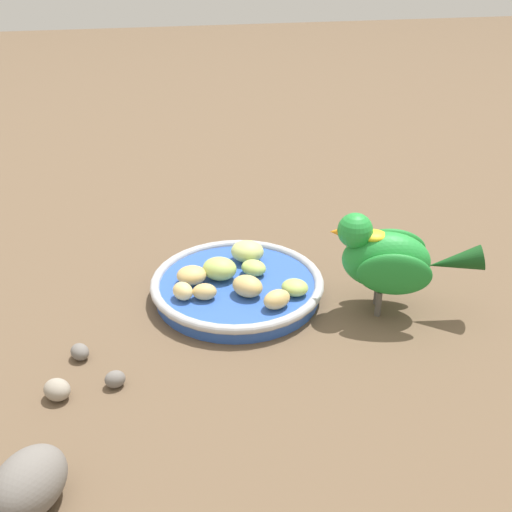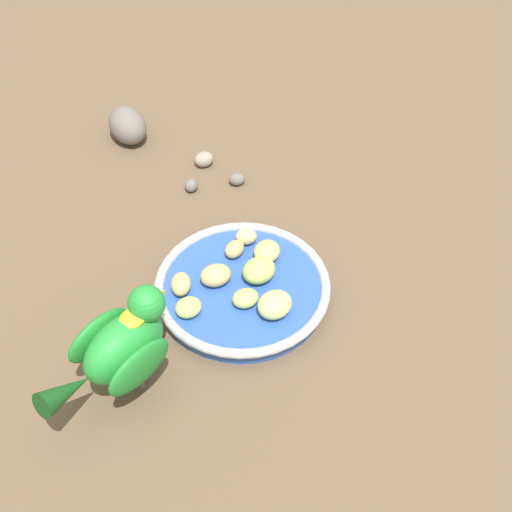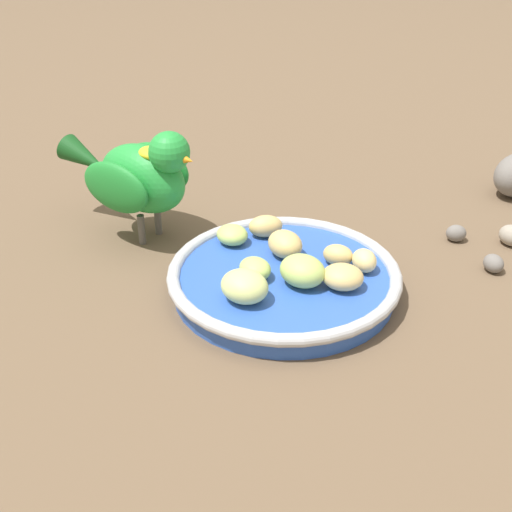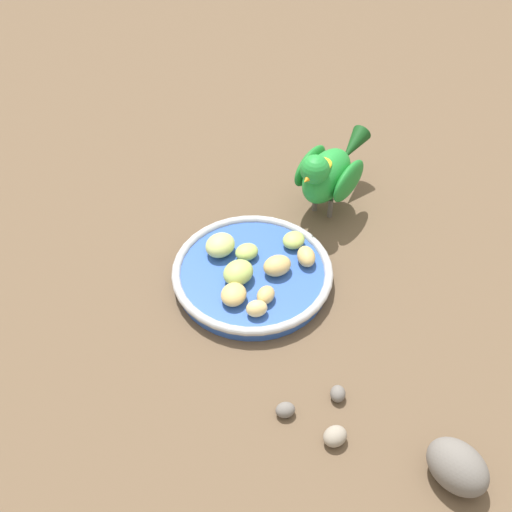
{
  "view_description": "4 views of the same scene",
  "coord_description": "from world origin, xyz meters",
  "px_view_note": "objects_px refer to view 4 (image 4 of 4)",
  "views": [
    {
      "loc": [
        -0.07,
        -0.6,
        0.39
      ],
      "look_at": [
        0.04,
        -0.01,
        0.06
      ],
      "focal_mm": 44.15,
      "sensor_mm": 36.0,
      "label": 1
    },
    {
      "loc": [
        0.55,
        0.25,
        0.68
      ],
      "look_at": [
        0.0,
        0.01,
        0.05
      ],
      "focal_mm": 54.95,
      "sensor_mm": 36.0,
      "label": 2
    },
    {
      "loc": [
        -0.09,
        0.5,
        0.33
      ],
      "look_at": [
        0.05,
        0.02,
        0.04
      ],
      "focal_mm": 48.85,
      "sensor_mm": 36.0,
      "label": 3
    },
    {
      "loc": [
        -0.53,
        -0.15,
        0.63
      ],
      "look_at": [
        0.01,
        -0.0,
        0.06
      ],
      "focal_mm": 48.03,
      "sensor_mm": 36.0,
      "label": 4
    }
  ],
  "objects_px": {
    "apple_piece_3": "(220,245)",
    "feeding_bowl": "(252,274)",
    "apple_piece_0": "(238,273)",
    "apple_piece_6": "(247,252)",
    "apple_piece_8": "(257,308)",
    "pebble_1": "(285,410)",
    "apple_piece_2": "(277,266)",
    "apple_piece_5": "(294,240)",
    "apple_piece_1": "(306,256)",
    "pebble_2": "(338,394)",
    "apple_piece_4": "(234,294)",
    "rock_large": "(457,467)",
    "pebble_0": "(335,436)",
    "parrot": "(328,172)",
    "apple_piece_7": "(266,295)"
  },
  "relations": [
    {
      "from": "apple_piece_3",
      "to": "feeding_bowl",
      "type": "bearing_deg",
      "value": -113.39
    },
    {
      "from": "apple_piece_0",
      "to": "apple_piece_6",
      "type": "xyz_separation_m",
      "value": [
        0.04,
        0.0,
        -0.0
      ]
    },
    {
      "from": "apple_piece_8",
      "to": "pebble_1",
      "type": "height_order",
      "value": "apple_piece_8"
    },
    {
      "from": "apple_piece_0",
      "to": "apple_piece_3",
      "type": "distance_m",
      "value": 0.05
    },
    {
      "from": "apple_piece_3",
      "to": "apple_piece_8",
      "type": "relative_size",
      "value": 1.59
    },
    {
      "from": "apple_piece_2",
      "to": "apple_piece_5",
      "type": "height_order",
      "value": "apple_piece_2"
    },
    {
      "from": "apple_piece_5",
      "to": "pebble_1",
      "type": "height_order",
      "value": "apple_piece_5"
    },
    {
      "from": "apple_piece_5",
      "to": "apple_piece_6",
      "type": "height_order",
      "value": "same"
    },
    {
      "from": "apple_piece_1",
      "to": "pebble_2",
      "type": "bearing_deg",
      "value": -156.53
    },
    {
      "from": "apple_piece_1",
      "to": "apple_piece_4",
      "type": "xyz_separation_m",
      "value": [
        -0.08,
        0.07,
        -0.0
      ]
    },
    {
      "from": "apple_piece_0",
      "to": "pebble_2",
      "type": "xyz_separation_m",
      "value": [
        -0.12,
        -0.15,
        -0.02
      ]
    },
    {
      "from": "rock_large",
      "to": "pebble_2",
      "type": "relative_size",
      "value": 3.37
    },
    {
      "from": "apple_piece_5",
      "to": "apple_piece_6",
      "type": "xyz_separation_m",
      "value": [
        -0.04,
        0.05,
        0.0
      ]
    },
    {
      "from": "apple_piece_1",
      "to": "apple_piece_5",
      "type": "height_order",
      "value": "apple_piece_1"
    },
    {
      "from": "apple_piece_2",
      "to": "pebble_0",
      "type": "height_order",
      "value": "apple_piece_2"
    },
    {
      "from": "feeding_bowl",
      "to": "pebble_2",
      "type": "distance_m",
      "value": 0.19
    },
    {
      "from": "apple_piece_2",
      "to": "parrot",
      "type": "distance_m",
      "value": 0.16
    },
    {
      "from": "apple_piece_2",
      "to": "apple_piece_5",
      "type": "xyz_separation_m",
      "value": [
        0.05,
        -0.01,
        -0.0
      ]
    },
    {
      "from": "apple_piece_1",
      "to": "pebble_0",
      "type": "relative_size",
      "value": 1.22
    },
    {
      "from": "apple_piece_2",
      "to": "rock_large",
      "type": "bearing_deg",
      "value": -131.58
    },
    {
      "from": "pebble_1",
      "to": "apple_piece_6",
      "type": "bearing_deg",
      "value": 26.85
    },
    {
      "from": "apple_piece_5",
      "to": "rock_large",
      "type": "xyz_separation_m",
      "value": [
        -0.26,
        -0.22,
        -0.0
      ]
    },
    {
      "from": "feeding_bowl",
      "to": "apple_piece_4",
      "type": "height_order",
      "value": "apple_piece_4"
    },
    {
      "from": "apple_piece_3",
      "to": "apple_piece_0",
      "type": "bearing_deg",
      "value": -137.81
    },
    {
      "from": "feeding_bowl",
      "to": "rock_large",
      "type": "bearing_deg",
      "value": -127.29
    },
    {
      "from": "apple_piece_3",
      "to": "apple_piece_6",
      "type": "height_order",
      "value": "apple_piece_3"
    },
    {
      "from": "pebble_0",
      "to": "pebble_2",
      "type": "relative_size",
      "value": 1.33
    },
    {
      "from": "apple_piece_0",
      "to": "pebble_2",
      "type": "distance_m",
      "value": 0.19
    },
    {
      "from": "apple_piece_3",
      "to": "parrot",
      "type": "relative_size",
      "value": 0.25
    },
    {
      "from": "apple_piece_3",
      "to": "pebble_1",
      "type": "xyz_separation_m",
      "value": [
        -0.19,
        -0.13,
        -0.02
      ]
    },
    {
      "from": "apple_piece_6",
      "to": "parrot",
      "type": "height_order",
      "value": "parrot"
    },
    {
      "from": "apple_piece_8",
      "to": "apple_piece_1",
      "type": "bearing_deg",
      "value": -20.68
    },
    {
      "from": "apple_piece_2",
      "to": "pebble_2",
      "type": "bearing_deg",
      "value": -144.18
    },
    {
      "from": "pebble_0",
      "to": "apple_piece_3",
      "type": "bearing_deg",
      "value": 41.87
    },
    {
      "from": "apple_piece_4",
      "to": "pebble_0",
      "type": "distance_m",
      "value": 0.2
    },
    {
      "from": "apple_piece_3",
      "to": "apple_piece_7",
      "type": "xyz_separation_m",
      "value": [
        -0.06,
        -0.08,
        -0.0
      ]
    },
    {
      "from": "pebble_1",
      "to": "pebble_2",
      "type": "relative_size",
      "value": 1.08
    },
    {
      "from": "apple_piece_8",
      "to": "pebble_0",
      "type": "bearing_deg",
      "value": -136.94
    },
    {
      "from": "apple_piece_2",
      "to": "pebble_1",
      "type": "relative_size",
      "value": 1.7
    },
    {
      "from": "apple_piece_3",
      "to": "rock_large",
      "type": "relative_size",
      "value": 0.61
    },
    {
      "from": "apple_piece_4",
      "to": "apple_piece_6",
      "type": "xyz_separation_m",
      "value": [
        0.07,
        0.01,
        -0.0
      ]
    },
    {
      "from": "apple_piece_0",
      "to": "apple_piece_8",
      "type": "height_order",
      "value": "apple_piece_0"
    },
    {
      "from": "feeding_bowl",
      "to": "apple_piece_2",
      "type": "height_order",
      "value": "apple_piece_2"
    },
    {
      "from": "apple_piece_4",
      "to": "pebble_0",
      "type": "relative_size",
      "value": 1.33
    },
    {
      "from": "apple_piece_3",
      "to": "parrot",
      "type": "bearing_deg",
      "value": -38.51
    },
    {
      "from": "apple_piece_2",
      "to": "apple_piece_6",
      "type": "distance_m",
      "value": 0.05
    },
    {
      "from": "apple_piece_2",
      "to": "rock_large",
      "type": "height_order",
      "value": "rock_large"
    },
    {
      "from": "apple_piece_4",
      "to": "pebble_2",
      "type": "xyz_separation_m",
      "value": [
        -0.09,
        -0.14,
        -0.02
      ]
    },
    {
      "from": "apple_piece_3",
      "to": "apple_piece_7",
      "type": "relative_size",
      "value": 1.51
    },
    {
      "from": "apple_piece_3",
      "to": "pebble_2",
      "type": "distance_m",
      "value": 0.24
    }
  ]
}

